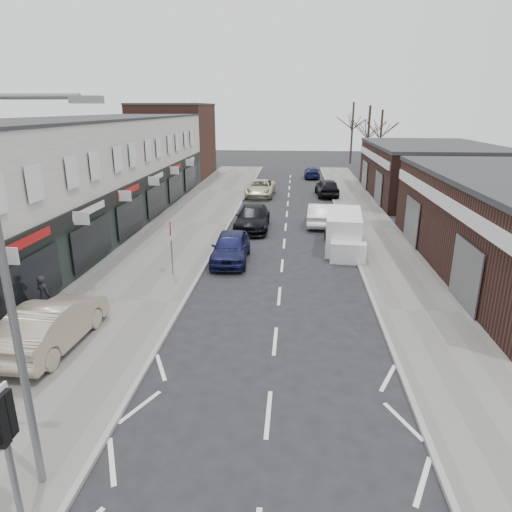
% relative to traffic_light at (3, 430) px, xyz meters
% --- Properties ---
extents(ground, '(160.00, 160.00, 0.00)m').
position_rel_traffic_light_xyz_m(ground, '(4.40, 2.02, -2.41)').
color(ground, black).
rests_on(ground, ground).
extents(pavement_left, '(5.50, 64.00, 0.12)m').
position_rel_traffic_light_xyz_m(pavement_left, '(-2.35, 24.02, -2.35)').
color(pavement_left, slate).
rests_on(pavement_left, ground).
extents(pavement_right, '(3.50, 64.00, 0.12)m').
position_rel_traffic_light_xyz_m(pavement_right, '(10.15, 24.02, -2.35)').
color(pavement_right, slate).
rests_on(pavement_right, ground).
extents(shop_terrace_left, '(8.00, 41.00, 7.10)m').
position_rel_traffic_light_xyz_m(shop_terrace_left, '(-9.10, 21.52, 1.14)').
color(shop_terrace_left, silver).
rests_on(shop_terrace_left, ground).
extents(brick_block_far, '(8.00, 10.00, 8.00)m').
position_rel_traffic_light_xyz_m(brick_block_far, '(-9.10, 47.02, 1.59)').
color(brick_block_far, '#4D2A21').
rests_on(brick_block_far, ground).
extents(right_unit_far, '(10.00, 16.00, 4.50)m').
position_rel_traffic_light_xyz_m(right_unit_far, '(16.90, 36.02, -0.16)').
color(right_unit_far, '#341B17').
rests_on(right_unit_far, ground).
extents(tree_far_a, '(3.60, 3.60, 8.00)m').
position_rel_traffic_light_xyz_m(tree_far_a, '(13.40, 50.02, -2.41)').
color(tree_far_a, '#382D26').
rests_on(tree_far_a, ground).
extents(tree_far_b, '(3.60, 3.60, 7.50)m').
position_rel_traffic_light_xyz_m(tree_far_b, '(15.90, 56.02, -2.41)').
color(tree_far_b, '#382D26').
rests_on(tree_far_b, ground).
extents(tree_far_c, '(3.60, 3.60, 8.50)m').
position_rel_traffic_light_xyz_m(tree_far_c, '(12.90, 62.02, -2.41)').
color(tree_far_c, '#382D26').
rests_on(tree_far_c, ground).
extents(traffic_light, '(0.28, 0.60, 3.10)m').
position_rel_traffic_light_xyz_m(traffic_light, '(0.00, 0.00, 0.00)').
color(traffic_light, slate).
rests_on(traffic_light, pavement_left).
extents(street_lamp, '(2.23, 0.22, 8.00)m').
position_rel_traffic_light_xyz_m(street_lamp, '(-0.13, 1.22, 2.20)').
color(street_lamp, slate).
rests_on(street_lamp, pavement_left).
extents(warning_sign, '(0.12, 0.80, 2.70)m').
position_rel_traffic_light_xyz_m(warning_sign, '(-0.76, 14.02, -0.21)').
color(warning_sign, slate).
rests_on(warning_sign, pavement_left).
extents(white_van, '(2.29, 5.50, 2.08)m').
position_rel_traffic_light_xyz_m(white_van, '(7.80, 19.23, -1.43)').
color(white_van, white).
rests_on(white_van, ground).
extents(sedan_on_pavement, '(1.92, 4.93, 1.60)m').
position_rel_traffic_light_xyz_m(sedan_on_pavement, '(-2.94, 6.86, -1.50)').
color(sedan_on_pavement, tan).
rests_on(sedan_on_pavement, pavement_left).
extents(pedestrian, '(0.68, 0.56, 1.61)m').
position_rel_traffic_light_xyz_m(pedestrian, '(-4.51, 9.14, -1.49)').
color(pedestrian, black).
rests_on(pedestrian, pavement_left).
extents(parked_car_left_a, '(1.95, 4.64, 1.57)m').
position_rel_traffic_light_xyz_m(parked_car_left_a, '(1.67, 16.50, -1.63)').
color(parked_car_left_a, '#151841').
rests_on(parked_car_left_a, ground).
extents(parked_car_left_b, '(2.23, 5.37, 1.55)m').
position_rel_traffic_light_xyz_m(parked_car_left_b, '(2.20, 23.27, -1.64)').
color(parked_car_left_b, black).
rests_on(parked_car_left_b, ground).
extents(parked_car_left_c, '(2.65, 5.37, 1.46)m').
position_rel_traffic_light_xyz_m(parked_car_left_c, '(1.84, 35.18, -1.68)').
color(parked_car_left_c, beige).
rests_on(parked_car_left_c, ground).
extents(parked_car_right_a, '(1.91, 4.62, 1.49)m').
position_rel_traffic_light_xyz_m(parked_car_right_a, '(6.73, 24.81, -1.67)').
color(parked_car_right_a, white).
rests_on(parked_car_right_a, ground).
extents(parked_car_right_b, '(2.17, 4.81, 1.60)m').
position_rel_traffic_light_xyz_m(parked_car_right_b, '(7.90, 35.78, -1.61)').
color(parked_car_right_b, black).
rests_on(parked_car_right_b, ground).
extents(parked_car_right_c, '(1.79, 4.32, 1.25)m').
position_rel_traffic_light_xyz_m(parked_car_right_c, '(6.88, 46.95, -1.79)').
color(parked_car_right_c, '#14173F').
rests_on(parked_car_right_c, ground).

